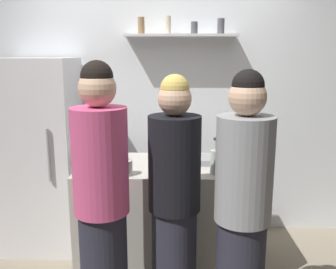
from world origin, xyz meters
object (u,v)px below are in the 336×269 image
object	(u,v)px
person_grey_hoodie	(242,213)
person_pink_top	(102,204)
baking_pan	(192,160)
water_bottle_plastic	(175,158)
refrigerator	(41,155)
wine_bottle_green_glass	(105,160)
utensil_holder	(125,168)
wine_bottle_pale_glass	(215,161)
person_blonde	(174,203)

from	to	relation	value
person_grey_hoodie	person_pink_top	distance (m)	0.86
baking_pan	water_bottle_plastic	distance (m)	0.28
baking_pan	water_bottle_plastic	size ratio (longest dim) A/B	1.49
refrigerator	wine_bottle_green_glass	distance (m)	0.98
refrigerator	person_grey_hoodie	world-z (taller)	refrigerator
person_pink_top	water_bottle_plastic	bearing A→B (deg)	1.37
refrigerator	person_pink_top	size ratio (longest dim) A/B	1.00
wine_bottle_green_glass	person_pink_top	world-z (taller)	person_pink_top
wine_bottle_green_glass	person_pink_top	size ratio (longest dim) A/B	0.18
utensil_holder	person_grey_hoodie	distance (m)	0.95
refrigerator	wine_bottle_pale_glass	world-z (taller)	refrigerator
utensil_holder	wine_bottle_pale_glass	size ratio (longest dim) A/B	0.75
baking_pan	utensil_holder	xyz separation A→B (m)	(-0.51, -0.34, 0.03)
utensil_holder	water_bottle_plastic	world-z (taller)	water_bottle_plastic
wine_bottle_pale_glass	person_grey_hoodie	xyz separation A→B (m)	(0.11, -0.59, -0.16)
refrigerator	utensil_holder	distance (m)	1.08
utensil_holder	person_grey_hoodie	xyz separation A→B (m)	(0.77, -0.55, -0.11)
baking_pan	water_bottle_plastic	bearing A→B (deg)	-121.48
water_bottle_plastic	person_pink_top	bearing A→B (deg)	-127.32
person_grey_hoodie	refrigerator	bearing A→B (deg)	108.30
wine_bottle_green_glass	person_grey_hoodie	bearing A→B (deg)	-30.47
refrigerator	person_blonde	bearing A→B (deg)	-39.38
person_pink_top	refrigerator	bearing A→B (deg)	72.64
utensil_holder	wine_bottle_green_glass	world-z (taller)	wine_bottle_green_glass
baking_pan	person_pink_top	xyz separation A→B (m)	(-0.60, -0.83, -0.05)
baking_pan	wine_bottle_green_glass	bearing A→B (deg)	-152.84
person_blonde	person_pink_top	bearing A→B (deg)	159.26
person_blonde	person_grey_hoodie	distance (m)	0.46
wine_bottle_green_glass	person_blonde	size ratio (longest dim) A/B	0.19
utensil_holder	wine_bottle_pale_glass	world-z (taller)	wine_bottle_pale_glass
utensil_holder	person_blonde	world-z (taller)	person_blonde
refrigerator	water_bottle_plastic	bearing A→B (deg)	-24.31
refrigerator	wine_bottle_green_glass	xyz separation A→B (m)	(0.71, -0.66, 0.14)
utensil_holder	baking_pan	bearing A→B (deg)	33.20
wine_bottle_pale_glass	water_bottle_plastic	world-z (taller)	wine_bottle_pale_glass
utensil_holder	wine_bottle_green_glass	distance (m)	0.16
wine_bottle_green_glass	person_blonde	distance (m)	0.65
refrigerator	person_grey_hoodie	bearing A→B (deg)	-36.44
person_grey_hoodie	wine_bottle_green_glass	bearing A→B (deg)	114.26
wine_bottle_pale_glass	water_bottle_plastic	xyz separation A→B (m)	(-0.30, 0.06, 0.00)
wine_bottle_pale_glass	wine_bottle_green_glass	distance (m)	0.82
utensil_holder	person_pink_top	xyz separation A→B (m)	(-0.08, -0.49, -0.08)
utensil_holder	refrigerator	bearing A→B (deg)	142.55
baking_pan	utensil_holder	size ratio (longest dim) A/B	1.63
water_bottle_plastic	baking_pan	bearing A→B (deg)	58.52
baking_pan	water_bottle_plastic	world-z (taller)	water_bottle_plastic
water_bottle_plastic	person_pink_top	xyz separation A→B (m)	(-0.45, -0.60, -0.13)
utensil_holder	person_blonde	distance (m)	0.52
person_pink_top	baking_pan	bearing A→B (deg)	2.94
utensil_holder	person_blonde	xyz separation A→B (m)	(0.36, -0.35, -0.14)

